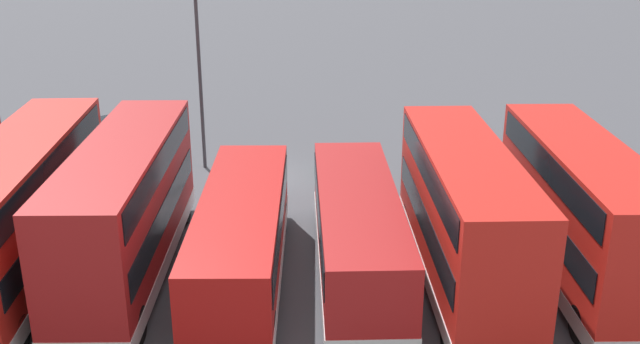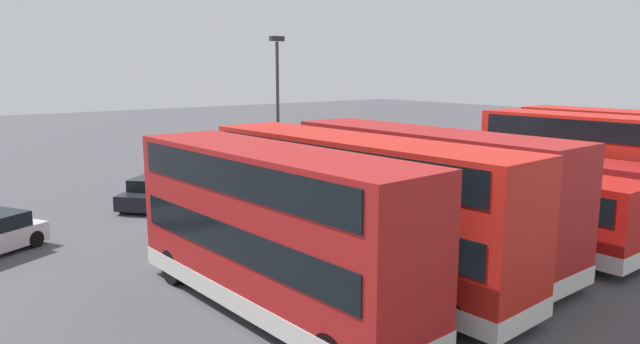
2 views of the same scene
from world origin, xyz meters
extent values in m
plane|color=#47474C|center=(0.00, 0.00, 0.00)|extent=(140.00, 140.00, 0.00)
cube|color=red|center=(-10.97, 8.96, 2.45)|extent=(2.86, 10.50, 4.20)
cube|color=silver|center=(-10.97, 8.96, 0.62)|extent=(2.90, 10.54, 0.55)
cube|color=black|center=(-10.97, 8.96, 2.25)|extent=(2.90, 9.70, 0.90)
cube|color=black|center=(-10.97, 8.96, 3.95)|extent=(2.90, 9.70, 0.90)
cube|color=black|center=(-10.81, 3.72, 2.25)|extent=(2.25, 0.13, 1.10)
cylinder|color=black|center=(-9.73, 5.18, 0.55)|extent=(0.33, 1.11, 1.10)
cylinder|color=black|center=(-11.98, 5.11, 0.55)|extent=(0.33, 1.11, 1.10)
cube|color=red|center=(-7.13, 9.35, 2.45)|extent=(3.01, 10.64, 4.20)
cube|color=silver|center=(-7.13, 9.35, 0.62)|extent=(3.06, 10.68, 0.55)
cube|color=black|center=(-7.13, 9.35, 2.25)|extent=(3.04, 9.84, 0.90)
cube|color=black|center=(-7.13, 9.35, 3.95)|extent=(3.04, 9.84, 0.90)
cube|color=black|center=(-6.90, 4.06, 2.25)|extent=(2.25, 0.16, 1.10)
cylinder|color=black|center=(-5.84, 5.54, 0.55)|extent=(0.35, 1.11, 1.10)
cylinder|color=black|center=(-8.09, 5.44, 0.55)|extent=(0.35, 1.11, 1.10)
cube|color=#A51919|center=(-3.78, 8.95, 1.65)|extent=(3.04, 10.61, 2.60)
cube|color=silver|center=(-3.78, 8.95, 0.62)|extent=(3.08, 10.65, 0.55)
cube|color=black|center=(-3.78, 8.95, 2.25)|extent=(3.06, 9.81, 0.90)
cube|color=black|center=(-3.53, 3.67, 2.25)|extent=(2.25, 0.17, 1.10)
cylinder|color=black|center=(-2.47, 5.15, 0.55)|extent=(0.35, 1.11, 1.10)
cylinder|color=black|center=(-4.72, 5.05, 0.55)|extent=(0.35, 1.11, 1.10)
cylinder|color=black|center=(-2.84, 12.84, 0.55)|extent=(0.35, 1.11, 1.10)
cube|color=#B71411|center=(0.00, 9.38, 1.65)|extent=(2.75, 10.60, 2.60)
cube|color=silver|center=(0.00, 9.38, 0.62)|extent=(2.79, 10.64, 0.55)
cube|color=black|center=(0.00, 9.38, 2.25)|extent=(2.80, 9.80, 0.90)
cube|color=black|center=(0.10, 4.07, 2.25)|extent=(2.25, 0.10, 1.10)
cylinder|color=black|center=(1.20, 5.52, 0.55)|extent=(0.32, 1.11, 1.10)
cylinder|color=black|center=(-1.05, 5.48, 0.55)|extent=(0.32, 1.11, 1.10)
cylinder|color=black|center=(1.05, 13.28, 0.55)|extent=(0.32, 1.11, 1.10)
cylinder|color=black|center=(-1.20, 13.23, 0.55)|extent=(0.32, 1.11, 1.10)
cube|color=#A51919|center=(3.80, 8.93, 2.45)|extent=(2.83, 11.07, 4.20)
cube|color=silver|center=(3.80, 8.93, 0.62)|extent=(2.87, 11.12, 0.55)
cube|color=black|center=(3.80, 8.93, 2.25)|extent=(2.87, 10.28, 0.90)
cube|color=black|center=(3.80, 8.93, 3.95)|extent=(2.87, 10.28, 0.90)
cube|color=black|center=(3.94, 3.40, 2.25)|extent=(2.25, 0.12, 1.10)
cylinder|color=black|center=(5.03, 4.85, 0.55)|extent=(0.33, 1.11, 1.10)
cylinder|color=black|center=(2.78, 4.80, 0.55)|extent=(0.33, 1.11, 1.10)
cylinder|color=black|center=(4.82, 13.06, 0.55)|extent=(0.33, 1.11, 1.10)
cylinder|color=black|center=(2.57, 13.01, 0.55)|extent=(0.33, 1.11, 1.10)
cube|color=red|center=(7.15, 9.08, 2.45)|extent=(3.27, 11.99, 4.20)
cube|color=silver|center=(7.15, 9.08, 0.62)|extent=(3.31, 12.04, 0.55)
cube|color=black|center=(7.15, 9.08, 2.25)|extent=(3.28, 11.20, 0.90)
cube|color=black|center=(7.15, 9.08, 3.95)|extent=(3.28, 11.20, 0.90)
cube|color=black|center=(7.52, 3.13, 2.25)|extent=(2.25, 0.20, 1.10)
cylinder|color=black|center=(8.55, 4.63, 0.55)|extent=(0.37, 1.12, 1.10)
cylinder|color=black|center=(6.31, 4.49, 0.55)|extent=(0.37, 1.12, 1.10)
cylinder|color=black|center=(8.00, 13.67, 0.55)|extent=(0.37, 1.12, 1.10)
cylinder|color=black|center=(5.75, 13.53, 0.55)|extent=(0.37, 1.12, 1.10)
cube|color=#A51919|center=(10.63, 9.61, 2.45)|extent=(3.08, 10.43, 4.20)
cube|color=silver|center=(10.63, 9.61, 0.62)|extent=(3.13, 10.47, 0.55)
cube|color=black|center=(10.63, 9.61, 2.25)|extent=(3.10, 9.63, 0.90)
cube|color=black|center=(10.63, 9.61, 3.95)|extent=(3.10, 9.63, 0.90)
cube|color=black|center=(10.90, 4.43, 2.25)|extent=(2.25, 0.18, 1.10)
cylinder|color=black|center=(11.95, 5.92, 0.55)|extent=(0.36, 1.11, 1.10)
cylinder|color=black|center=(9.70, 5.80, 0.55)|extent=(0.36, 1.11, 1.10)
cylinder|color=black|center=(9.31, 13.30, 0.55)|extent=(0.36, 1.11, 1.10)
cylinder|color=black|center=(14.54, -0.78, 0.32)|extent=(0.67, 0.49, 0.64)
cylinder|color=black|center=(15.29, -2.20, 0.32)|extent=(0.67, 0.49, 0.64)
cube|color=black|center=(8.41, -4.51, 0.53)|extent=(4.44, 4.24, 0.70)
cube|color=black|center=(8.26, -4.65, 1.15)|extent=(3.04, 2.96, 0.55)
cylinder|color=black|center=(9.04, -2.87, 0.32)|extent=(0.62, 0.59, 0.64)
cylinder|color=black|center=(10.11, -4.06, 0.32)|extent=(0.62, 0.59, 0.64)
cylinder|color=black|center=(6.70, -4.97, 0.32)|extent=(0.62, 0.59, 0.64)
cylinder|color=black|center=(7.77, -6.16, 0.32)|extent=(0.62, 0.59, 0.64)
cylinder|color=#38383D|center=(3.04, -1.51, 3.95)|extent=(0.16, 0.16, 7.91)
cube|color=#262628|center=(3.04, -1.51, 8.06)|extent=(0.70, 0.30, 0.24)
cylinder|color=#197F33|center=(-2.81, -0.66, 0.47)|extent=(0.60, 0.60, 0.95)
camera|label=1|loc=(-2.85, 30.73, 11.81)|focal=40.96mm
camera|label=2|loc=(18.83, 22.39, 6.66)|focal=32.48mm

